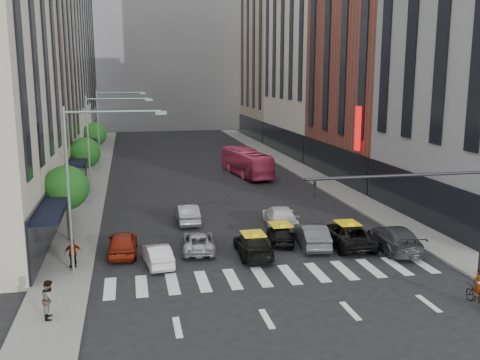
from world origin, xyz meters
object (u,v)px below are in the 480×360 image
taxi_left (253,245)px  motorcycle (478,296)px  streetlamp_far (107,120)px  car_white_front (157,255)px  taxi_center (280,234)px  streetlamp_mid (100,135)px  pedestrian_near (49,299)px  bus (247,162)px  streetlamp_near (86,168)px  car_red (123,243)px  pedestrian_far (73,253)px

taxi_left → motorcycle: bearing=136.1°
streetlamp_far → car_white_front: 32.16m
taxi_left → taxi_center: bearing=-135.5°
streetlamp_mid → pedestrian_near: size_ratio=5.12×
bus → car_white_front: bearing=59.3°
taxi_left → car_white_front: bearing=6.8°
car_white_front → motorcycle: bearing=141.2°
streetlamp_near → streetlamp_mid: 16.00m
streetlamp_near → car_red: (1.68, 2.83, -5.18)m
taxi_left → bus: 26.41m
car_red → motorcycle: bearing=148.0°
car_white_front → pedestrian_near: size_ratio=2.13×
streetlamp_far → pedestrian_near: (-1.42, -37.71, -4.88)m
streetlamp_far → car_white_front: (3.63, -31.51, -5.29)m
bus → car_red: bearing=53.6°
streetlamp_near → car_white_front: size_ratio=2.41×
taxi_left → pedestrian_far: 10.41m
bus → motorcycle: 35.21m
car_red → taxi_left: car_red is taller
pedestrian_near → taxi_center: bearing=-59.6°
streetlamp_far → pedestrian_near: size_ratio=5.12×
streetlamp_mid → car_red: 14.25m
streetlamp_near → motorcycle: bearing=-24.5°
streetlamp_near → pedestrian_far: 5.06m
taxi_center → motorcycle: size_ratio=1.89×
car_red → taxi_left: size_ratio=0.91×
streetlamp_far → taxi_center: size_ratio=2.50×
streetlamp_far → car_white_front: size_ratio=2.41×
car_red → bus: 27.28m
streetlamp_near → bus: (14.73, 26.78, -4.47)m
streetlamp_mid → pedestrian_far: bearing=-93.8°
streetlamp_mid → car_red: streetlamp_mid is taller
car_red → streetlamp_near: bearing=61.3°
taxi_center → bus: (3.04, 23.78, 0.82)m
motorcycle → pedestrian_near: (-19.53, 2.54, 0.53)m
streetlamp_mid → car_white_front: (3.63, -15.51, -5.29)m
streetlamp_mid → bus: 18.79m
streetlamp_mid → pedestrian_far: streetlamp_mid is taller
car_red → bus: (13.05, 23.95, 0.71)m
streetlamp_far → bus: bearing=-19.5°
streetlamp_far → bus: (14.73, -5.22, -4.47)m
streetlamp_mid → taxi_center: size_ratio=2.50×
taxi_center → pedestrian_far: (-12.70, -2.32, 0.38)m
taxi_center → pedestrian_near: 15.74m
streetlamp_mid → motorcycle: 30.75m
taxi_center → pedestrian_far: size_ratio=2.13×
car_white_front → motorcycle: 16.92m
car_red → motorcycle: size_ratio=2.24×
streetlamp_mid → taxi_center: 18.27m
bus → pedestrian_near: bus is taller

